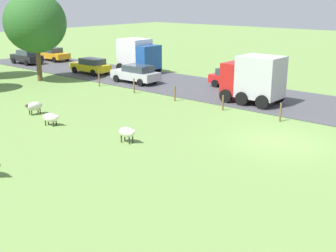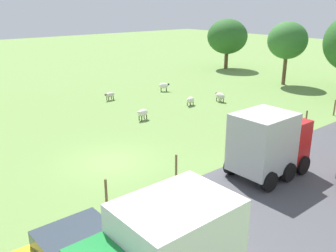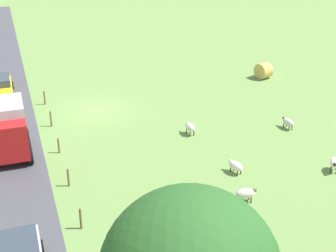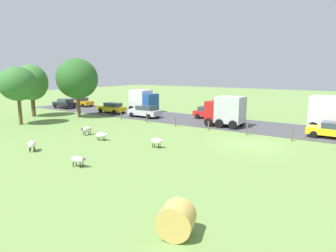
# 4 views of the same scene
# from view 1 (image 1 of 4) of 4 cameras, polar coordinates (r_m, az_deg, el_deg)

# --- Properties ---
(ground_plane) EXTENTS (160.00, 160.00, 0.00)m
(ground_plane) POSITION_cam_1_polar(r_m,az_deg,el_deg) (23.32, 14.63, -2.06)
(ground_plane) COLOR #6B8E47
(road_strip) EXTENTS (8.00, 80.00, 0.06)m
(road_strip) POSITION_cam_1_polar(r_m,az_deg,el_deg) (31.00, 21.61, 2.02)
(road_strip) COLOR #47474C
(road_strip) RESTS_ON ground_plane
(sheep_0) EXTENTS (1.21, 0.68, 0.83)m
(sheep_0) POSITION_cam_1_polar(r_m,az_deg,el_deg) (29.04, -17.47, 2.54)
(sheep_0) COLOR beige
(sheep_0) RESTS_ON ground_plane
(sheep_1) EXTENTS (0.85, 1.17, 0.75)m
(sheep_1) POSITION_cam_1_polar(r_m,az_deg,el_deg) (26.22, -15.43, 1.08)
(sheep_1) COLOR silver
(sheep_1) RESTS_ON ground_plane
(sheep_3) EXTENTS (0.65, 1.10, 0.84)m
(sheep_3) POSITION_cam_1_polar(r_m,az_deg,el_deg) (22.38, -5.51, -0.85)
(sheep_3) COLOR silver
(sheep_3) RESTS_ON ground_plane
(tree_3) EXTENTS (5.43, 5.43, 7.84)m
(tree_3) POSITION_cam_1_polar(r_m,az_deg,el_deg) (40.29, -17.35, 13.05)
(tree_3) COLOR brown
(tree_3) RESTS_ON ground_plane
(fence_post_1) EXTENTS (0.12, 0.12, 1.16)m
(fence_post_1) POSITION_cam_1_polar(r_m,az_deg,el_deg) (26.98, 14.82, 1.78)
(fence_post_1) COLOR brown
(fence_post_1) RESTS_ON ground_plane
(fence_post_2) EXTENTS (0.12, 0.12, 1.02)m
(fence_post_2) POSITION_cam_1_polar(r_m,az_deg,el_deg) (28.95, 7.35, 3.08)
(fence_post_2) COLOR brown
(fence_post_2) RESTS_ON ground_plane
(fence_post_3) EXTENTS (0.12, 0.12, 1.11)m
(fence_post_3) POSITION_cam_1_polar(r_m,az_deg,el_deg) (31.34, 0.92, 4.35)
(fence_post_3) COLOR brown
(fence_post_3) RESTS_ON ground_plane
(fence_post_4) EXTENTS (0.12, 0.12, 1.18)m
(fence_post_4) POSITION_cam_1_polar(r_m,az_deg,el_deg) (34.07, -4.56, 5.38)
(fence_post_4) COLOR brown
(fence_post_4) RESTS_ON ground_plane
(fence_post_5) EXTENTS (0.12, 0.12, 1.30)m
(fence_post_5) POSITION_cam_1_polar(r_m,az_deg,el_deg) (37.07, -9.21, 6.25)
(fence_post_5) COLOR brown
(fence_post_5) RESTS_ON ground_plane
(truck_0) EXTENTS (2.81, 3.88, 3.31)m
(truck_0) POSITION_cam_1_polar(r_m,az_deg,el_deg) (43.04, -3.98, 9.44)
(truck_0) COLOR #1E4C99
(truck_0) RESTS_ON road_strip
(truck_2) EXTENTS (2.63, 4.08, 3.39)m
(truck_2) POSITION_cam_1_polar(r_m,az_deg,el_deg) (30.90, 11.42, 6.27)
(truck_2) COLOR #B21919
(truck_2) RESTS_ON road_strip
(car_0) EXTENTS (2.01, 4.31, 1.52)m
(car_0) POSITION_cam_1_polar(r_m,az_deg,el_deg) (53.30, -15.15, 9.31)
(car_0) COLOR orange
(car_0) RESTS_ON road_strip
(car_1) EXTENTS (2.07, 4.53, 1.58)m
(car_1) POSITION_cam_1_polar(r_m,az_deg,el_deg) (37.98, -4.30, 7.03)
(car_1) COLOR #B7B7BC
(car_1) RESTS_ON road_strip
(car_3) EXTENTS (1.92, 4.40, 1.53)m
(car_3) POSITION_cam_1_polar(r_m,az_deg,el_deg) (43.15, -10.28, 7.96)
(car_3) COLOR yellow
(car_3) RESTS_ON road_strip
(car_4) EXTENTS (2.01, 4.30, 1.56)m
(car_4) POSITION_cam_1_polar(r_m,az_deg,el_deg) (36.19, 8.88, 6.37)
(car_4) COLOR red
(car_4) RESTS_ON road_strip
(car_5) EXTENTS (2.01, 4.03, 1.57)m
(car_5) POSITION_cam_1_polar(r_m,az_deg,el_deg) (51.46, -18.36, 8.81)
(car_5) COLOR black
(car_5) RESTS_ON road_strip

